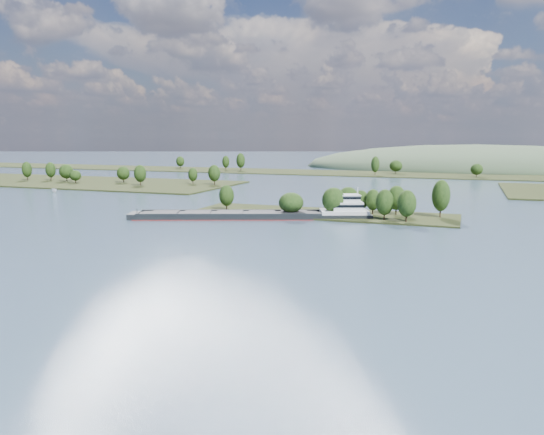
% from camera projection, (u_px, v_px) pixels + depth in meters
% --- Properties ---
extents(ground, '(1800.00, 1800.00, 0.00)m').
position_uv_depth(ground, '(267.00, 244.00, 146.94)').
color(ground, '#3B5367').
rests_on(ground, ground).
extents(tree_island, '(100.00, 31.84, 14.88)m').
position_uv_depth(tree_island, '(339.00, 206.00, 198.50)').
color(tree_island, black).
rests_on(tree_island, ground).
extents(left_bank, '(300.00, 80.00, 14.53)m').
position_uv_depth(left_bank, '(23.00, 179.00, 354.16)').
color(left_bank, black).
rests_on(left_bank, ground).
extents(back_shoreline, '(900.00, 60.00, 15.99)m').
position_uv_depth(back_shoreline, '(408.00, 174.00, 403.42)').
color(back_shoreline, black).
rests_on(back_shoreline, ground).
extents(hill_west, '(320.00, 160.00, 44.00)m').
position_uv_depth(hill_west, '(477.00, 169.00, 479.02)').
color(hill_west, '#3A4D35').
rests_on(hill_west, ground).
extents(cargo_barge, '(86.18, 40.46, 11.92)m').
position_uv_depth(cargo_barge, '(268.00, 214.00, 193.49)').
color(cargo_barge, black).
rests_on(cargo_barge, ground).
extents(motorboat, '(5.80, 4.96, 2.17)m').
position_uv_depth(motorboat, '(54.00, 190.00, 280.88)').
color(motorboat, silver).
rests_on(motorboat, ground).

